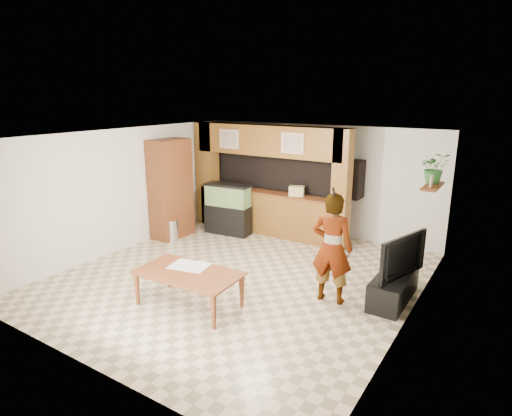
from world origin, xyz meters
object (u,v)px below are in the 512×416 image
Objects in this scene: aquarium at (228,209)px; television at (396,254)px; person at (332,248)px; pantry_cabinet at (171,189)px; dining_table at (188,290)px.

aquarium is 1.02× the size of television.
person reaches higher than aquarium.
dining_table is at bearing -42.94° from pantry_cabinet.
television reaches higher than dining_table.
pantry_cabinet reaches higher than television.
person is at bearing -34.53° from aquarium.
person is (3.48, -1.93, 0.31)m from aquarium.
pantry_cabinet is 1.38× the size of dining_table.
pantry_cabinet is at bearing -144.52° from aquarium.
aquarium is at bearing 40.99° from pantry_cabinet.
pantry_cabinet is 5.38m from television.
television is (4.35, -1.36, 0.20)m from aquarium.
person reaches higher than television.
aquarium reaches higher than dining_table.
aquarium is at bearing -35.62° from person.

